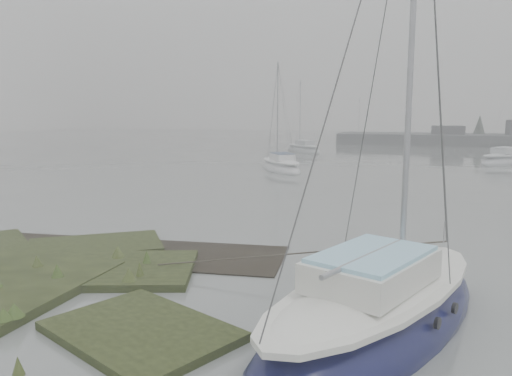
% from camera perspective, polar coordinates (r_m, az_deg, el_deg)
% --- Properties ---
extents(ground, '(160.00, 160.00, 0.00)m').
position_cam_1_polar(ground, '(39.08, 9.22, 2.32)').
color(ground, slate).
rests_on(ground, ground).
extents(sailboat_main, '(5.32, 8.02, 10.80)m').
position_cam_1_polar(sailboat_main, '(10.26, 13.75, -14.00)').
color(sailboat_main, '#13153D').
rests_on(sailboat_main, ground).
extents(sailboat_white, '(5.02, 6.08, 8.49)m').
position_cam_1_polar(sailboat_white, '(36.54, 2.86, 2.40)').
color(sailboat_white, silver).
rests_on(sailboat_white, ground).
extents(sailboat_far_a, '(5.40, 5.52, 8.20)m').
position_cam_1_polar(sailboat_far_a, '(53.79, 5.43, 4.38)').
color(sailboat_far_a, '#A4AAAD').
rests_on(sailboat_far_a, ground).
extents(sailboat_far_b, '(5.67, 6.21, 8.96)m').
position_cam_1_polar(sailboat_far_b, '(46.31, 26.71, 2.83)').
color(sailboat_far_b, '#B5B9C0').
rests_on(sailboat_far_b, ground).
extents(sailboat_far_c, '(5.19, 2.77, 6.98)m').
position_cam_1_polar(sailboat_far_c, '(72.84, 12.12, 5.31)').
color(sailboat_far_c, silver).
rests_on(sailboat_far_c, ground).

